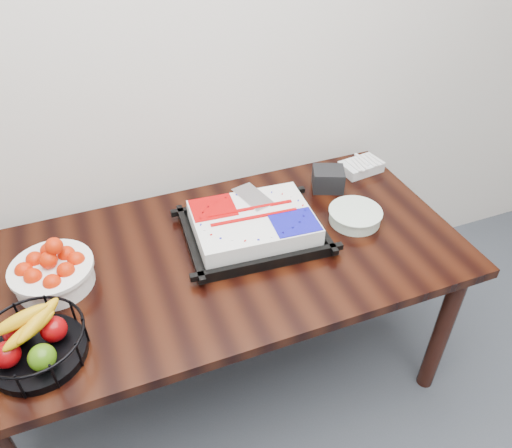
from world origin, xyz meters
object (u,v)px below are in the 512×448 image
object	(u,v)px
table	(223,270)
cake_tray	(253,226)
fruit_basket	(34,342)
tangerine_bowl	(51,268)
napkin_box	(328,179)
plate_stack	(355,216)

from	to	relation	value
table	cake_tray	xyz separation A→B (m)	(0.14, 0.05, 0.13)
table	fruit_basket	xyz separation A→B (m)	(-0.65, -0.24, 0.15)
tangerine_bowl	napkin_box	xyz separation A→B (m)	(1.15, 0.18, -0.03)
fruit_basket	plate_stack	distance (m)	1.23
fruit_basket	plate_stack	world-z (taller)	fruit_basket
cake_tray	napkin_box	distance (m)	0.46
cake_tray	tangerine_bowl	distance (m)	0.73
cake_tray	fruit_basket	xyz separation A→B (m)	(-0.80, -0.29, 0.02)
tangerine_bowl	fruit_basket	bearing A→B (deg)	-103.00
tangerine_bowl	plate_stack	distance (m)	1.14
table	fruit_basket	bearing A→B (deg)	-159.87
table	plate_stack	size ratio (longest dim) A/B	8.46
tangerine_bowl	plate_stack	bearing A→B (deg)	-3.41
cake_tray	napkin_box	size ratio (longest dim) A/B	4.11
tangerine_bowl	table	bearing A→B (deg)	-5.50
fruit_basket	napkin_box	bearing A→B (deg)	21.37
fruit_basket	plate_stack	xyz separation A→B (m)	(1.21, 0.23, -0.04)
plate_stack	napkin_box	world-z (taller)	napkin_box
cake_tray	tangerine_bowl	bearing A→B (deg)	179.64
table	plate_stack	world-z (taller)	plate_stack
fruit_basket	tangerine_bowl	bearing A→B (deg)	77.00
table	napkin_box	size ratio (longest dim) A/B	13.72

